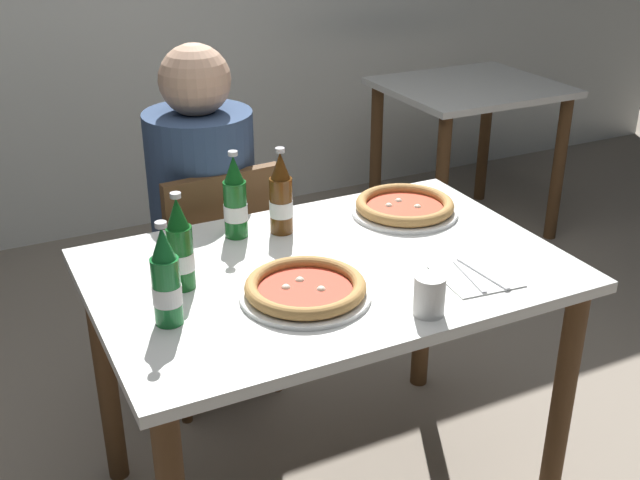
# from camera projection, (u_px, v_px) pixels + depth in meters

# --- Properties ---
(dining_table_main) EXTENTS (1.20, 0.80, 0.75)m
(dining_table_main) POSITION_uv_depth(u_px,v_px,m) (328.00, 304.00, 2.08)
(dining_table_main) COLOR silver
(dining_table_main) RESTS_ON ground_plane
(chair_behind_table) EXTENTS (0.43, 0.43, 0.85)m
(chair_behind_table) POSITION_uv_depth(u_px,v_px,m) (214.00, 269.00, 2.59)
(chair_behind_table) COLOR brown
(chair_behind_table) RESTS_ON ground_plane
(diner_seated) EXTENTS (0.34, 0.34, 1.21)m
(diner_seated) POSITION_uv_depth(u_px,v_px,m) (205.00, 235.00, 2.59)
(diner_seated) COLOR #2D3342
(diner_seated) RESTS_ON ground_plane
(dining_table_background) EXTENTS (0.80, 0.70, 0.75)m
(dining_table_background) POSITION_uv_depth(u_px,v_px,m) (469.00, 116.00, 3.81)
(dining_table_background) COLOR silver
(dining_table_background) RESTS_ON ground_plane
(pizza_margherita_near) EXTENTS (0.32, 0.32, 0.04)m
(pizza_margherita_near) POSITION_uv_depth(u_px,v_px,m) (305.00, 289.00, 1.87)
(pizza_margherita_near) COLOR white
(pizza_margherita_near) RESTS_ON dining_table_main
(pizza_marinara_far) EXTENTS (0.32, 0.32, 0.04)m
(pizza_marinara_far) POSITION_uv_depth(u_px,v_px,m) (405.00, 207.00, 2.33)
(pizza_marinara_far) COLOR white
(pizza_marinara_far) RESTS_ON dining_table_main
(beer_bottle_left) EXTENTS (0.07, 0.07, 0.25)m
(beer_bottle_left) POSITION_uv_depth(u_px,v_px,m) (166.00, 282.00, 1.73)
(beer_bottle_left) COLOR #196B2D
(beer_bottle_left) RESTS_ON dining_table_main
(beer_bottle_center) EXTENTS (0.07, 0.07, 0.25)m
(beer_bottle_center) POSITION_uv_depth(u_px,v_px,m) (281.00, 197.00, 2.17)
(beer_bottle_center) COLOR #512D0F
(beer_bottle_center) RESTS_ON dining_table_main
(beer_bottle_right) EXTENTS (0.07, 0.07, 0.25)m
(beer_bottle_right) POSITION_uv_depth(u_px,v_px,m) (235.00, 201.00, 2.15)
(beer_bottle_right) COLOR #14591E
(beer_bottle_right) RESTS_ON dining_table_main
(beer_bottle_extra) EXTENTS (0.07, 0.07, 0.25)m
(beer_bottle_extra) POSITION_uv_depth(u_px,v_px,m) (180.00, 249.00, 1.88)
(beer_bottle_extra) COLOR #14591E
(beer_bottle_extra) RESTS_ON dining_table_main
(napkin_with_cutlery) EXTENTS (0.20, 0.20, 0.01)m
(napkin_with_cutlery) POSITION_uv_depth(u_px,v_px,m) (476.00, 276.00, 1.97)
(napkin_with_cutlery) COLOR white
(napkin_with_cutlery) RESTS_ON dining_table_main
(paper_cup) EXTENTS (0.07, 0.07, 0.09)m
(paper_cup) POSITION_uv_depth(u_px,v_px,m) (429.00, 295.00, 1.79)
(paper_cup) COLOR white
(paper_cup) RESTS_ON dining_table_main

